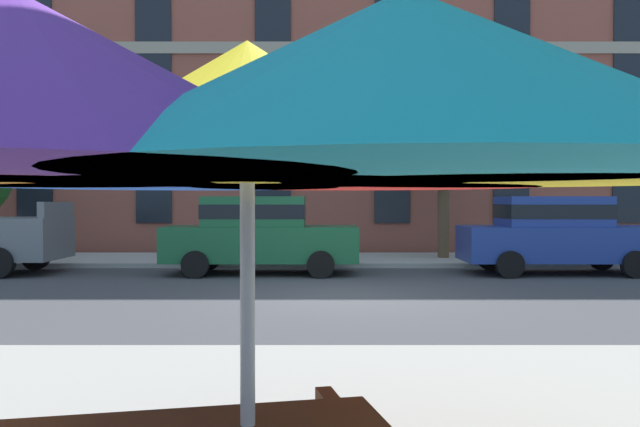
{
  "coord_description": "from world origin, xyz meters",
  "views": [
    {
      "loc": [
        -0.39,
        -11.66,
        1.66
      ],
      "look_at": [
        -0.46,
        3.2,
        1.4
      ],
      "focal_mm": 37.53,
      "sensor_mm": 36.0,
      "label": 1
    }
  ],
  "objects": [
    {
      "name": "sedan_blue",
      "position": [
        5.05,
        3.7,
        0.95
      ],
      "size": [
        4.4,
        1.98,
        1.78
      ],
      "color": "navy",
      "rests_on": "ground"
    },
    {
      "name": "patio_umbrella",
      "position": [
        -0.68,
        -9.0,
        1.99
      ],
      "size": [
        3.89,
        3.61,
        2.3
      ],
      "color": "silver",
      "rests_on": "ground"
    },
    {
      "name": "sedan_green",
      "position": [
        -1.79,
        3.7,
        0.95
      ],
      "size": [
        4.4,
        1.98,
        1.78
      ],
      "color": "#195933",
      "rests_on": "ground"
    },
    {
      "name": "sidewalk_far",
      "position": [
        0.0,
        6.8,
        0.06
      ],
      "size": [
        56.0,
        3.6,
        0.12
      ],
      "primitive_type": "cube",
      "color": "#B2ADA3",
      "rests_on": "ground"
    },
    {
      "name": "ground_plane",
      "position": [
        0.0,
        0.0,
        0.0
      ],
      "size": [
        120.0,
        120.0,
        0.0
      ],
      "primitive_type": "plane",
      "color": "#424244"
    },
    {
      "name": "street_tree_middle",
      "position": [
        2.85,
        6.67,
        3.38
      ],
      "size": [
        2.45,
        2.36,
        4.66
      ],
      "color": "brown",
      "rests_on": "ground"
    },
    {
      "name": "apartment_building",
      "position": [
        0.0,
        14.99,
        9.6
      ],
      "size": [
        36.81,
        12.08,
        19.2
      ],
      "color": "#934C3D",
      "rests_on": "ground"
    }
  ]
}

